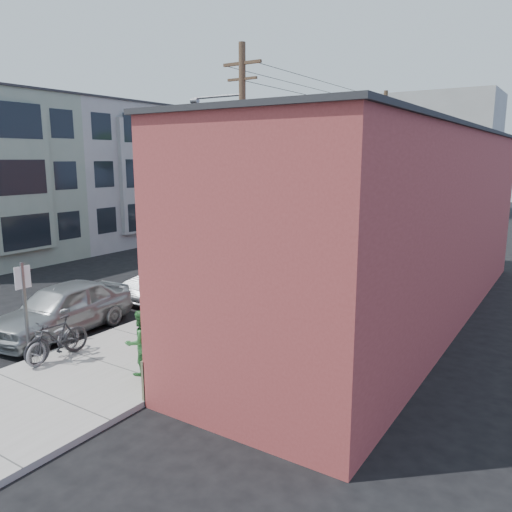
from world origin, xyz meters
The scene contains 27 objects.
ground centered at (0.00, 0.00, 0.00)m, with size 120.00×120.00×0.00m, color black.
sidewalk centered at (4.25, 11.00, 0.07)m, with size 4.50×58.00×0.15m, color #9F9A93.
cafe_building centered at (8.99, 4.99, 3.30)m, with size 6.60×20.20×6.61m.
apartment_row centered at (-11.85, 14.00, 4.50)m, with size 6.30×32.00×9.00m.
end_cap_building centered at (-2.00, 42.00, 6.00)m, with size 18.00×8.00×12.00m, color #9D9D98.
sign_post centered at (2.35, -5.15, 1.83)m, with size 0.07×0.45×2.80m.
parking_meter_near centered at (2.25, 0.34, 0.98)m, with size 0.14×0.14×1.24m.
parking_meter_far centered at (2.25, 9.96, 0.98)m, with size 0.14×0.14×1.24m.
utility_pole_near centered at (2.39, 4.89, 5.41)m, with size 3.57×0.28×10.00m.
utility_pole_far centered at (2.45, 22.17, 5.34)m, with size 1.80×0.28×10.00m.
tree_bare centered at (2.80, 7.21, 3.02)m, with size 0.24×0.24×5.74m.
tree_leafy_mid centered at (2.80, 17.84, 6.19)m, with size 3.27×3.27×7.70m.
tree_leafy_far centered at (2.80, 23.08, 6.79)m, with size 4.14×4.14×8.73m.
patio_chair_a centered at (5.96, -2.93, 0.59)m, with size 0.50×0.50×0.88m, color #113D22, non-canonical shape.
patio_chair_b centered at (5.98, -3.54, 0.59)m, with size 0.50×0.50×0.88m, color #113D22, non-canonical shape.
patron_grey centered at (5.30, 1.25, 0.98)m, with size 0.61×0.40×1.66m, color slate.
patron_green centered at (5.35, -3.96, 1.00)m, with size 0.82×0.64×1.69m, color #2F7634.
cyclist centered at (4.08, -0.54, 1.13)m, with size 1.27×0.73×1.97m, color maroon.
cyclist_bike centered at (4.08, -0.54, 0.64)m, with size 0.65×1.87×0.98m, color black.
parked_bike_a centered at (2.68, -4.53, 0.74)m, with size 0.55×1.95×1.17m, color black.
parked_bike_b centered at (2.58, -4.54, 0.66)m, with size 0.68×1.95×1.02m, color slate.
car_0 centered at (0.71, -2.92, 0.84)m, with size 1.99×4.95×1.69m, color #919698.
car_1 centered at (0.71, 2.28, 0.73)m, with size 1.55×4.46×1.47m, color #A2A6AA.
car_2 centered at (0.80, 8.15, 0.76)m, with size 2.14×5.26×1.53m, color black.
car_3 centered at (0.60, 14.19, 0.71)m, with size 2.37×5.14×1.43m, color #939499.
car_4 centered at (0.80, 19.40, 0.70)m, with size 1.49×4.27×1.41m, color #A4A7AB.
bus centered at (-2.03, 27.97, 1.34)m, with size 2.26×9.65×2.69m, color silver.
Camera 1 is at (14.41, -12.45, 5.62)m, focal length 35.00 mm.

